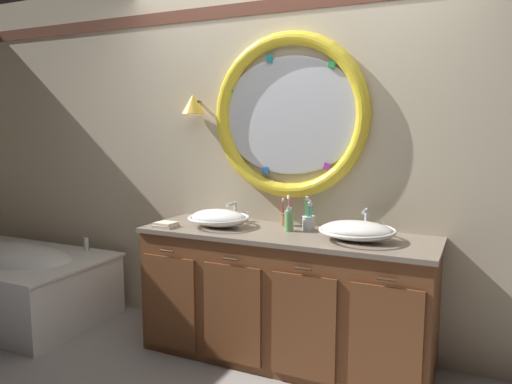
% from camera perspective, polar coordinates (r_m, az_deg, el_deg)
% --- Properties ---
extents(ground_plane, '(14.00, 14.00, 0.00)m').
position_cam_1_polar(ground_plane, '(3.23, -0.44, -20.35)').
color(ground_plane, gray).
extents(back_wall_assembly, '(6.40, 0.26, 2.60)m').
position_cam_1_polar(back_wall_assembly, '(3.40, 3.81, 4.48)').
color(back_wall_assembly, beige).
rests_on(back_wall_assembly, ground_plane).
extents(vanity_counter, '(1.90, 0.62, 0.85)m').
position_cam_1_polar(vanity_counter, '(3.24, 3.35, -12.06)').
color(vanity_counter, brown).
rests_on(vanity_counter, ground_plane).
extents(bathtub, '(1.48, 0.94, 0.61)m').
position_cam_1_polar(bathtub, '(4.39, -26.54, -9.18)').
color(bathtub, white).
rests_on(bathtub, ground_plane).
extents(sink_basin_left, '(0.42, 0.42, 0.12)m').
position_cam_1_polar(sink_basin_left, '(3.29, -4.39, -3.05)').
color(sink_basin_left, white).
rests_on(sink_basin_left, vanity_counter).
extents(sink_basin_right, '(0.46, 0.46, 0.12)m').
position_cam_1_polar(sink_basin_right, '(2.95, 11.77, -4.46)').
color(sink_basin_right, white).
rests_on(sink_basin_right, vanity_counter).
extents(faucet_set_left, '(0.21, 0.15, 0.14)m').
position_cam_1_polar(faucet_set_left, '(3.49, -2.52, -2.46)').
color(faucet_set_left, silver).
rests_on(faucet_set_left, vanity_counter).
extents(faucet_set_right, '(0.21, 0.12, 0.16)m').
position_cam_1_polar(faucet_set_right, '(3.17, 12.76, -3.61)').
color(faucet_set_right, silver).
rests_on(faucet_set_right, vanity_counter).
extents(toothbrush_holder_left, '(0.08, 0.08, 0.21)m').
position_cam_1_polar(toothbrush_holder_left, '(3.33, 3.52, -3.07)').
color(toothbrush_holder_left, '#996647').
rests_on(toothbrush_holder_left, vanity_counter).
extents(toothbrush_holder_right, '(0.09, 0.09, 0.22)m').
position_cam_1_polar(toothbrush_holder_right, '(3.18, 6.19, -3.48)').
color(toothbrush_holder_right, silver).
rests_on(toothbrush_holder_right, vanity_counter).
extents(soap_dispenser, '(0.06, 0.07, 0.16)m').
position_cam_1_polar(soap_dispenser, '(3.15, 3.90, -3.32)').
color(soap_dispenser, '#6BAD66').
rests_on(soap_dispenser, vanity_counter).
extents(folded_hand_towel, '(0.14, 0.13, 0.03)m').
position_cam_1_polar(folded_hand_towel, '(3.33, -10.51, -3.78)').
color(folded_hand_towel, beige).
rests_on(folded_hand_towel, vanity_counter).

